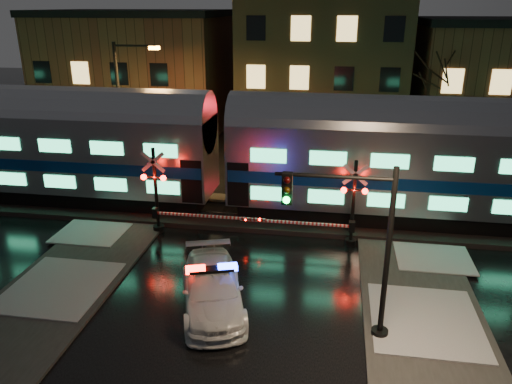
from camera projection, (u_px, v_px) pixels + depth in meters
ground at (247, 264)px, 20.21m from camera, size 120.00×120.00×0.00m
ballast at (265, 214)px, 24.79m from camera, size 90.00×4.20×0.24m
sidewalk_left at (10, 338)px, 15.63m from camera, size 4.00×20.00×0.12m
building_left at (138, 74)px, 40.91m from camera, size 14.00×10.00×9.00m
building_mid at (323, 61)px, 38.68m from camera, size 12.00×11.00×11.50m
building_right at (499, 86)px, 36.79m from camera, size 12.00×10.00×8.50m
train at (221, 148)px, 23.96m from camera, size 51.00×3.12×5.92m
police_car at (212, 289)px, 17.10m from camera, size 3.44×5.36×1.61m
crossing_signal_right at (344, 212)px, 21.21m from camera, size 5.47×0.64×3.87m
crossing_signal_left at (163, 200)px, 22.39m from camera, size 5.67×0.65×4.01m
traffic_light at (357, 251)px, 14.82m from camera, size 3.66×0.68×5.66m
streetlight at (124, 104)px, 28.21m from camera, size 2.67×0.28×7.98m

